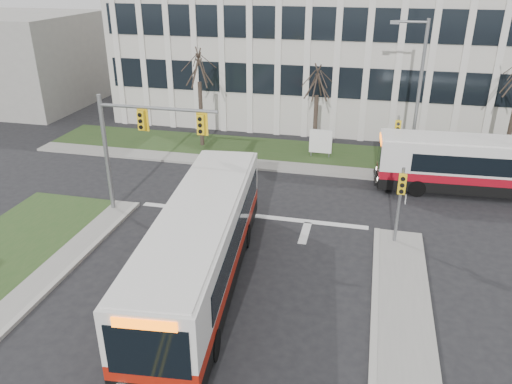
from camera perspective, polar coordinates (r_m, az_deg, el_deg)
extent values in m
plane|color=black|center=(19.34, -6.53, -13.56)|extent=(120.00, 120.00, 0.00)
cube|color=#9E9B93|center=(31.70, 11.31, 2.15)|extent=(44.00, 1.60, 0.14)
cube|color=#2A471E|center=(34.32, 11.55, 3.86)|extent=(44.00, 5.00, 0.12)
cube|color=beige|center=(44.61, 12.97, 16.34)|extent=(40.00, 16.00, 12.00)
cube|color=#9E9B93|center=(51.72, -25.29, 13.49)|extent=(12.00, 12.00, 8.00)
cylinder|color=slate|center=(26.47, -16.71, 4.09)|extent=(0.22, 0.22, 6.20)
cylinder|color=slate|center=(24.37, -11.21, 9.37)|extent=(6.00, 0.16, 0.16)
cube|color=yellow|center=(24.73, -12.94, 7.99)|extent=(0.34, 0.24, 0.92)
cube|color=yellow|center=(23.60, -6.30, 7.68)|extent=(0.34, 0.24, 0.92)
cylinder|color=slate|center=(23.50, 16.00, -1.62)|extent=(0.14, 0.14, 3.80)
cube|color=yellow|center=(22.84, 16.35, 0.87)|extent=(0.34, 0.24, 0.92)
cylinder|color=slate|center=(31.39, 15.63, 5.05)|extent=(0.14, 0.14, 3.80)
cube|color=yellow|center=(30.84, 15.88, 7.03)|extent=(0.34, 0.24, 0.92)
cylinder|color=slate|center=(31.39, 18.00, 9.92)|extent=(0.20, 0.20, 9.20)
cylinder|color=slate|center=(30.61, 17.36, 18.08)|extent=(1.80, 0.14, 0.14)
cube|color=slate|center=(30.57, 15.59, 18.18)|extent=(0.50, 0.25, 0.18)
cylinder|color=slate|center=(33.89, 6.33, 4.74)|extent=(0.08, 0.08, 1.00)
cylinder|color=slate|center=(33.79, 8.35, 4.56)|extent=(0.08, 0.08, 1.00)
cube|color=white|center=(33.61, 7.40, 5.77)|extent=(1.50, 0.12, 1.60)
cylinder|color=#42352B|center=(35.54, -6.29, 8.74)|extent=(0.28, 0.28, 4.62)
cylinder|color=#42352B|center=(34.06, 6.77, 7.56)|extent=(0.28, 0.28, 4.09)
cylinder|color=#42352B|center=(34.61, 26.98, 6.05)|extent=(0.28, 0.28, 4.95)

